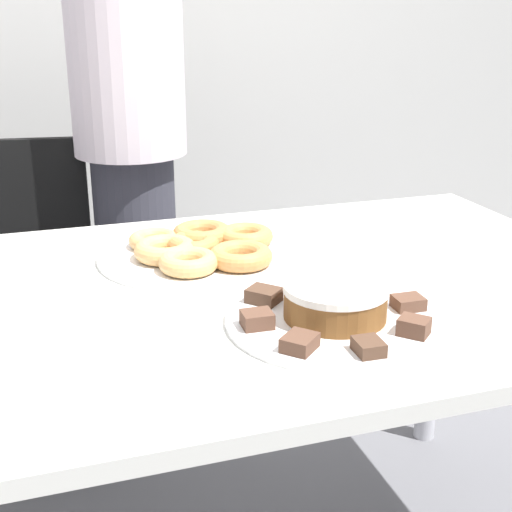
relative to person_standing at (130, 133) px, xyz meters
name	(u,v)px	position (x,y,z in m)	size (l,w,h in m)	color
table	(254,326)	(0.09, -0.89, -0.23)	(1.46, 0.94, 0.73)	silver
person_standing	(130,133)	(0.00, 0.00, 0.00)	(0.32, 0.32, 1.65)	#383842
office_chair_left	(23,308)	(-0.35, -0.08, -0.47)	(0.50, 0.50, 0.86)	black
plate_cake	(335,320)	(0.16, -1.09, -0.14)	(0.36, 0.36, 0.01)	white
plate_donuts	(194,255)	(0.02, -0.71, -0.14)	(0.39, 0.39, 0.01)	white
frosted_cake	(335,301)	(0.16, -1.09, -0.10)	(0.17, 0.17, 0.06)	brown
lamington_0	(408,302)	(0.29, -1.10, -0.12)	(0.05, 0.04, 0.02)	brown
lamington_1	(364,284)	(0.26, -1.00, -0.12)	(0.06, 0.06, 0.02)	#513828
lamington_2	(307,282)	(0.17, -0.96, -0.12)	(0.05, 0.06, 0.02)	#513828
lamington_3	(264,295)	(0.07, -0.99, -0.12)	(0.07, 0.07, 0.02)	#513828
lamington_4	(257,319)	(0.03, -1.08, -0.12)	(0.05, 0.04, 0.03)	brown
lamington_5	(300,343)	(0.06, -1.18, -0.12)	(0.07, 0.07, 0.02)	brown
lamington_6	(369,347)	(0.16, -1.22, -0.12)	(0.04, 0.05, 0.02)	#513828
lamington_7	(414,326)	(0.25, -1.19, -0.12)	(0.06, 0.06, 0.03)	brown
donut_0	(193,245)	(0.02, -0.71, -0.11)	(0.11, 0.11, 0.04)	#C68447
donut_1	(243,256)	(0.09, -0.80, -0.11)	(0.13, 0.13, 0.04)	#D18E4C
donut_2	(246,236)	(0.13, -0.69, -0.11)	(0.12, 0.12, 0.04)	#D18E4C
donut_3	(202,234)	(0.05, -0.65, -0.11)	(0.13, 0.13, 0.04)	#C68447
donut_4	(154,240)	(-0.05, -0.64, -0.12)	(0.11, 0.11, 0.03)	#E5AD66
donut_5	(165,250)	(-0.05, -0.72, -0.11)	(0.13, 0.13, 0.04)	#E5AD66
donut_6	(189,262)	(-0.02, -0.81, -0.11)	(0.12, 0.12, 0.04)	#E5AD66
napkin	(2,300)	(-0.36, -0.83, -0.14)	(0.14, 0.13, 0.01)	white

